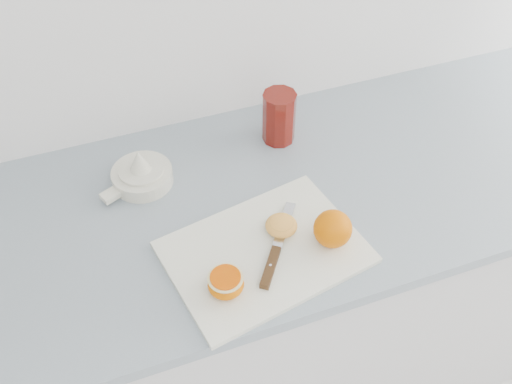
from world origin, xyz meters
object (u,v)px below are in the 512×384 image
citrus_juicer (141,174)px  red_tumbler (279,119)px  cutting_board (265,252)px  counter (266,301)px  half_orange (226,283)px

citrus_juicer → red_tumbler: size_ratio=1.29×
citrus_juicer → red_tumbler: (0.34, 0.04, 0.04)m
cutting_board → red_tumbler: bearing=64.0°
counter → half_orange: size_ratio=36.69×
cutting_board → half_orange: (-0.10, -0.06, 0.03)m
cutting_board → half_orange: half_orange is taller
half_orange → citrus_juicer: 0.36m
counter → cutting_board: bearing=-113.5°
half_orange → counter: bearing=52.5°
half_orange → red_tumbler: 0.46m
counter → half_orange: 0.55m
counter → red_tumbler: (0.09, 0.16, 0.50)m
half_orange → citrus_juicer: size_ratio=0.40×
citrus_juicer → counter: bearing=-25.8°
counter → cutting_board: size_ratio=6.62×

